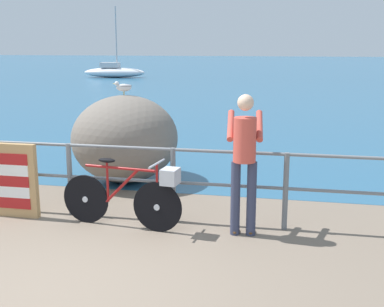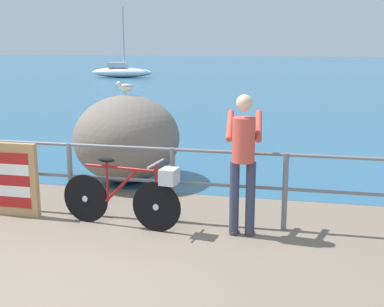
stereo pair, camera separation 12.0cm
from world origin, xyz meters
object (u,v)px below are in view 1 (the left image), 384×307
Objects in this scene: seagull at (124,87)px; sailboat at (114,72)px; bicycle at (131,194)px; breakwater_boulder_main at (125,139)px; person_at_railing at (244,158)px; folded_deckchair_stack at (9,180)px.

sailboat is (-9.76, 25.83, -1.22)m from seagull.
bicycle is 0.87× the size of breakwater_boulder_main.
breakwater_boulder_main is at bearing 117.87° from bicycle.
person_at_railing is 3.13m from breakwater_boulder_main.
sailboat is at bearing 107.46° from folded_deckchair_stack.
seagull is 27.64m from sailboat.
bicycle is 30.07m from sailboat.
bicycle is at bearing -73.40° from sailboat.
sailboat is (-10.62, 28.13, -0.04)m from bicycle.
seagull is (0.94, 2.19, 1.12)m from folded_deckchair_stack.
sailboat is at bearing 110.69° from breakwater_boulder_main.
sailboat is at bearing 117.90° from bicycle.
person_at_railing reaches higher than folded_deckchair_stack.
folded_deckchair_stack is at bearing 83.89° from person_at_railing.
bicycle is 1.63× the size of folded_deckchair_stack.
person_at_railing is 30.54m from sailboat.
folded_deckchair_stack is at bearing -114.79° from breakwater_boulder_main.
sailboat reaches higher than breakwater_boulder_main.
bicycle is at bearing 99.57° from seagull.
folded_deckchair_stack is (-3.26, 0.02, -0.47)m from person_at_railing.
sailboat reaches higher than folded_deckchair_stack.
bicycle is 1.55m from person_at_railing.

